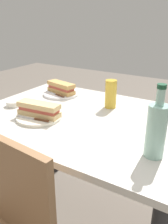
{
  "coord_description": "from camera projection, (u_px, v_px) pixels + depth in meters",
  "views": [
    {
      "loc": [
        -0.59,
        0.97,
        1.24
      ],
      "look_at": [
        0.0,
        0.0,
        0.78
      ],
      "focal_mm": 37.89,
      "sensor_mm": 36.0,
      "label": 1
    }
  ],
  "objects": [
    {
      "name": "olive_bowl",
      "position": [
        14.0,
        103.0,
        1.36
      ],
      "size": [
        0.08,
        0.08,
        0.03
      ],
      "primitive_type": "cylinder",
      "color": "silver",
      "rests_on": "dining_table"
    },
    {
      "name": "dining_table",
      "position": [
        84.0,
        135.0,
        1.28
      ],
      "size": [
        1.14,
        0.83,
        0.76
      ],
      "color": "beige",
      "rests_on": "ground"
    },
    {
      "name": "beer_glass",
      "position": [
        111.0,
        94.0,
        1.32
      ],
      "size": [
        0.06,
        0.06,
        0.16
      ],
      "primitive_type": "cylinder",
      "color": "gold",
      "rests_on": "dining_table"
    },
    {
      "name": "baguette_sandwich_far",
      "position": [
        39.0,
        109.0,
        1.19
      ],
      "size": [
        0.23,
        0.09,
        0.07
      ],
      "color": "#DBB77A",
      "rests_on": "plate_far"
    },
    {
      "name": "plate_near",
      "position": [
        61.0,
        94.0,
        1.55
      ],
      "size": [
        0.23,
        0.23,
        0.01
      ],
      "primitive_type": "cylinder",
      "color": "white",
      "rests_on": "dining_table"
    },
    {
      "name": "baguette_sandwich_near",
      "position": [
        61.0,
        88.0,
        1.54
      ],
      "size": [
        0.21,
        0.11,
        0.07
      ],
      "color": "tan",
      "rests_on": "plate_near"
    },
    {
      "name": "knife_far",
      "position": [
        35.0,
        119.0,
        1.15
      ],
      "size": [
        0.18,
        0.03,
        0.01
      ],
      "color": "silver",
      "rests_on": "plate_far"
    },
    {
      "name": "ground_plane",
      "position": [
        84.0,
        223.0,
        1.52
      ],
      "size": [
        8.0,
        8.0,
        0.0
      ],
      "primitive_type": "plane",
      "color": "#6B6056"
    },
    {
      "name": "plate_far",
      "position": [
        39.0,
        117.0,
        1.2
      ],
      "size": [
        0.23,
        0.23,
        0.01
      ],
      "primitive_type": "cylinder",
      "color": "silver",
      "rests_on": "dining_table"
    },
    {
      "name": "water_bottle",
      "position": [
        156.0,
        129.0,
        0.84
      ],
      "size": [
        0.07,
        0.07,
        0.28
      ],
      "color": "#99C6B7",
      "rests_on": "dining_table"
    },
    {
      "name": "knife_near",
      "position": [
        56.0,
        94.0,
        1.51
      ],
      "size": [
        0.18,
        0.06,
        0.01
      ],
      "color": "silver",
      "rests_on": "plate_near"
    }
  ]
}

